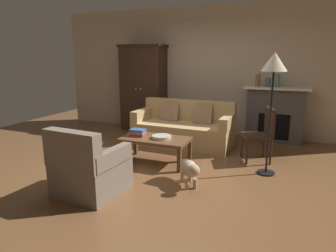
{
  "coord_description": "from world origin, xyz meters",
  "views": [
    {
      "loc": [
        1.77,
        -4.07,
        1.7
      ],
      "look_at": [
        -0.1,
        0.55,
        0.55
      ],
      "focal_mm": 31.81,
      "sensor_mm": 36.0,
      "label": 1
    }
  ],
  "objects_px": {
    "armoire": "(144,88)",
    "couch": "(184,129)",
    "dog": "(189,169)",
    "floor_lamp": "(274,69)",
    "fireplace": "(275,114)",
    "fruit_bowl": "(162,137)",
    "mantel_vase_jade": "(278,81)",
    "mantel_vase_bronze": "(258,80)",
    "book_stack": "(138,132)",
    "armchair_near_left": "(89,170)",
    "mantel_vase_slate": "(268,82)",
    "side_chair_wooden": "(262,131)",
    "coffee_table": "(155,141)"
  },
  "relations": [
    {
      "from": "coffee_table",
      "to": "floor_lamp",
      "type": "height_order",
      "value": "floor_lamp"
    },
    {
      "from": "fireplace",
      "to": "fruit_bowl",
      "type": "height_order",
      "value": "fireplace"
    },
    {
      "from": "fireplace",
      "to": "floor_lamp",
      "type": "relative_size",
      "value": 0.71
    },
    {
      "from": "side_chair_wooden",
      "to": "dog",
      "type": "relative_size",
      "value": 1.81
    },
    {
      "from": "mantel_vase_slate",
      "to": "floor_lamp",
      "type": "xyz_separation_m",
      "value": [
        0.19,
        -1.91,
        0.33
      ]
    },
    {
      "from": "mantel_vase_jade",
      "to": "floor_lamp",
      "type": "bearing_deg",
      "value": -89.82
    },
    {
      "from": "book_stack",
      "to": "coffee_table",
      "type": "bearing_deg",
      "value": -0.89
    },
    {
      "from": "mantel_vase_jade",
      "to": "side_chair_wooden",
      "type": "bearing_deg",
      "value": -95.37
    },
    {
      "from": "couch",
      "to": "fruit_bowl",
      "type": "xyz_separation_m",
      "value": [
        0.02,
        -1.17,
        0.13
      ]
    },
    {
      "from": "book_stack",
      "to": "armchair_near_left",
      "type": "xyz_separation_m",
      "value": [
        0.02,
        -1.37,
        -0.16
      ]
    },
    {
      "from": "mantel_vase_bronze",
      "to": "mantel_vase_slate",
      "type": "height_order",
      "value": "mantel_vase_bronze"
    },
    {
      "from": "armchair_near_left",
      "to": "floor_lamp",
      "type": "xyz_separation_m",
      "value": [
        2.04,
        1.54,
        1.22
      ]
    },
    {
      "from": "mantel_vase_slate",
      "to": "side_chair_wooden",
      "type": "bearing_deg",
      "value": -87.74
    },
    {
      "from": "couch",
      "to": "dog",
      "type": "xyz_separation_m",
      "value": [
        0.72,
        -1.86,
        -0.07
      ]
    },
    {
      "from": "book_stack",
      "to": "armchair_near_left",
      "type": "height_order",
      "value": "armchair_near_left"
    },
    {
      "from": "couch",
      "to": "mantel_vase_jade",
      "type": "distance_m",
      "value": 2.1
    },
    {
      "from": "armoire",
      "to": "couch",
      "type": "distance_m",
      "value": 1.7
    },
    {
      "from": "floor_lamp",
      "to": "dog",
      "type": "height_order",
      "value": "floor_lamp"
    },
    {
      "from": "couch",
      "to": "mantel_vase_bronze",
      "type": "xyz_separation_m",
      "value": [
        1.26,
        0.91,
        0.92
      ]
    },
    {
      "from": "book_stack",
      "to": "floor_lamp",
      "type": "relative_size",
      "value": 0.14
    },
    {
      "from": "armoire",
      "to": "mantel_vase_jade",
      "type": "xyz_separation_m",
      "value": [
        2.95,
        0.06,
        0.25
      ]
    },
    {
      "from": "mantel_vase_jade",
      "to": "dog",
      "type": "xyz_separation_m",
      "value": [
        -0.92,
        -2.77,
        -1.0
      ]
    },
    {
      "from": "fruit_bowl",
      "to": "side_chair_wooden",
      "type": "xyz_separation_m",
      "value": [
        1.5,
        0.73,
        0.07
      ]
    },
    {
      "from": "fireplace",
      "to": "mantel_vase_jade",
      "type": "xyz_separation_m",
      "value": [
        -0.0,
        -0.02,
        0.68
      ]
    },
    {
      "from": "dog",
      "to": "mantel_vase_bronze",
      "type": "bearing_deg",
      "value": 78.99
    },
    {
      "from": "dog",
      "to": "floor_lamp",
      "type": "bearing_deg",
      "value": 43.08
    },
    {
      "from": "fireplace",
      "to": "fruit_bowl",
      "type": "bearing_deg",
      "value": -127.74
    },
    {
      "from": "couch",
      "to": "armchair_near_left",
      "type": "height_order",
      "value": "armchair_near_left"
    },
    {
      "from": "fireplace",
      "to": "mantel_vase_bronze",
      "type": "xyz_separation_m",
      "value": [
        -0.38,
        -0.02,
        0.67
      ]
    },
    {
      "from": "fireplace",
      "to": "armoire",
      "type": "distance_m",
      "value": 2.98
    },
    {
      "from": "couch",
      "to": "mantel_vase_bronze",
      "type": "distance_m",
      "value": 1.81
    },
    {
      "from": "armoire",
      "to": "armchair_near_left",
      "type": "xyz_separation_m",
      "value": [
        0.91,
        -3.39,
        -0.68
      ]
    },
    {
      "from": "mantel_vase_jade",
      "to": "fruit_bowl",
      "type": "bearing_deg",
      "value": -127.98
    },
    {
      "from": "side_chair_wooden",
      "to": "fruit_bowl",
      "type": "bearing_deg",
      "value": -153.94
    },
    {
      "from": "armoire",
      "to": "side_chair_wooden",
      "type": "bearing_deg",
      "value": -24.53
    },
    {
      "from": "mantel_vase_jade",
      "to": "armchair_near_left",
      "type": "relative_size",
      "value": 0.3
    },
    {
      "from": "dog",
      "to": "fireplace",
      "type": "bearing_deg",
      "value": 71.77
    },
    {
      "from": "couch",
      "to": "dog",
      "type": "bearing_deg",
      "value": -68.73
    },
    {
      "from": "fruit_bowl",
      "to": "dog",
      "type": "bearing_deg",
      "value": -44.54
    },
    {
      "from": "floor_lamp",
      "to": "armoire",
      "type": "bearing_deg",
      "value": 147.98
    },
    {
      "from": "armoire",
      "to": "armchair_near_left",
      "type": "bearing_deg",
      "value": -74.93
    },
    {
      "from": "fruit_bowl",
      "to": "dog",
      "type": "height_order",
      "value": "fruit_bowl"
    },
    {
      "from": "fireplace",
      "to": "mantel_vase_slate",
      "type": "bearing_deg",
      "value": -174.31
    },
    {
      "from": "fireplace",
      "to": "armchair_near_left",
      "type": "xyz_separation_m",
      "value": [
        -2.04,
        -3.47,
        -0.25
      ]
    },
    {
      "from": "fireplace",
      "to": "mantel_vase_bronze",
      "type": "bearing_deg",
      "value": -177.3
    },
    {
      "from": "fruit_bowl",
      "to": "book_stack",
      "type": "xyz_separation_m",
      "value": [
        -0.43,
        0.0,
        0.03
      ]
    },
    {
      "from": "coffee_table",
      "to": "fruit_bowl",
      "type": "bearing_deg",
      "value": 1.83
    },
    {
      "from": "fireplace",
      "to": "mantel_vase_bronze",
      "type": "relative_size",
      "value": 5.17
    },
    {
      "from": "mantel_vase_bronze",
      "to": "fireplace",
      "type": "bearing_deg",
      "value": 2.7
    },
    {
      "from": "side_chair_wooden",
      "to": "book_stack",
      "type": "bearing_deg",
      "value": -159.26
    }
  ]
}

